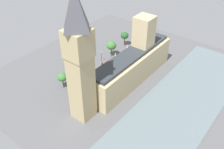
{
  "coord_description": "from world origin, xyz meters",
  "views": [
    {
      "loc": [
        -62.98,
        94.18,
        82.9
      ],
      "look_at": [
        1.0,
        12.23,
        9.0
      ],
      "focal_mm": 41.37,
      "sensor_mm": 36.0,
      "label": 1
    }
  ],
  "objects": [
    {
      "name": "street_lamp_kerbside",
      "position": [
        21.93,
        -4.37,
        4.76
      ],
      "size": [
        0.56,
        0.56,
        6.91
      ],
      "color": "black",
      "rests_on": "ground"
    },
    {
      "name": "plane_tree_far_end",
      "position": [
        21.38,
        -13.28,
        7.2
      ],
      "size": [
        5.94,
        5.94,
        9.76
      ],
      "color": "brown",
      "rests_on": "ground"
    },
    {
      "name": "parliament_building",
      "position": [
        -1.99,
        -1.81,
        9.53
      ],
      "size": [
        13.39,
        58.17,
        32.66
      ],
      "color": "tan",
      "rests_on": "ground"
    },
    {
      "name": "double_decker_bus_corner",
      "position": [
        10.9,
        17.18,
        2.63
      ],
      "size": [
        3.02,
        10.6,
        4.75
      ],
      "rotation": [
        0.0,
        0.0,
        3.19
      ],
      "color": "#B20C0F",
      "rests_on": "ground"
    },
    {
      "name": "car_silver_by_river_gate",
      "position": [
        9.72,
        -14.27,
        0.89
      ],
      "size": [
        2.4,
        4.49,
        1.74
      ],
      "rotation": [
        0.0,
        0.0,
        0.13
      ],
      "color": "#B7B7BC",
      "rests_on": "ground"
    },
    {
      "name": "plane_tree_near_tower",
      "position": [
        21.45,
        26.79,
        6.58
      ],
      "size": [
        5.1,
        5.1,
        8.8
      ],
      "color": "brown",
      "rests_on": "ground"
    },
    {
      "name": "pedestrian_trailing",
      "position": [
        7.73,
        17.19,
        0.7
      ],
      "size": [
        0.49,
        0.59,
        1.56
      ],
      "rotation": [
        0.0,
        0.0,
        0.14
      ],
      "color": "black",
      "rests_on": "ground"
    },
    {
      "name": "ground_plane",
      "position": [
        0.0,
        0.0,
        0.0
      ],
      "size": [
        128.17,
        128.17,
        0.0
      ],
      "primitive_type": "plane",
      "color": "#565659"
    },
    {
      "name": "plane_tree_leading",
      "position": [
        22.85,
        -28.98,
        7.18
      ],
      "size": [
        5.1,
        5.1,
        9.41
      ],
      "color": "brown",
      "rests_on": "ground"
    },
    {
      "name": "plane_tree_under_trees",
      "position": [
        22.08,
        20.57,
        5.36
      ],
      "size": [
        4.79,
        4.79,
        7.44
      ],
      "color": "brown",
      "rests_on": "ground"
    },
    {
      "name": "river_thames",
      "position": [
        -32.14,
        0.0,
        0.12
      ],
      "size": [
        33.29,
        115.35,
        0.25
      ],
      "primitive_type": "cube",
      "color": "slate",
      "rests_on": "ground"
    },
    {
      "name": "car_blue_midblock",
      "position": [
        11.05,
        -20.68,
        0.89
      ],
      "size": [
        2.07,
        4.9,
        1.74
      ],
      "rotation": [
        0.0,
        0.0,
        3.21
      ],
      "color": "navy",
      "rests_on": "ground"
    },
    {
      "name": "double_decker_bus_opposite_hall",
      "position": [
        13.71,
        1.96,
        2.63
      ],
      "size": [
        2.93,
        10.58,
        4.75
      ],
      "rotation": [
        0.0,
        0.0,
        3.18
      ],
      "color": "red",
      "rests_on": "ground"
    },
    {
      "name": "clock_tower",
      "position": [
        -0.59,
        34.91,
        30.87
      ],
      "size": [
        9.61,
        9.61,
        59.63
      ],
      "color": "tan",
      "rests_on": "ground"
    }
  ]
}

